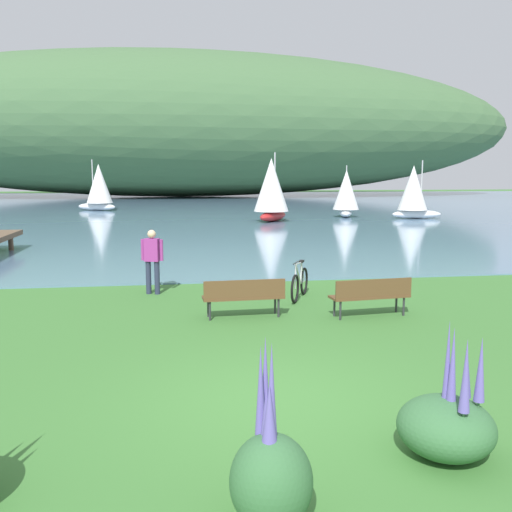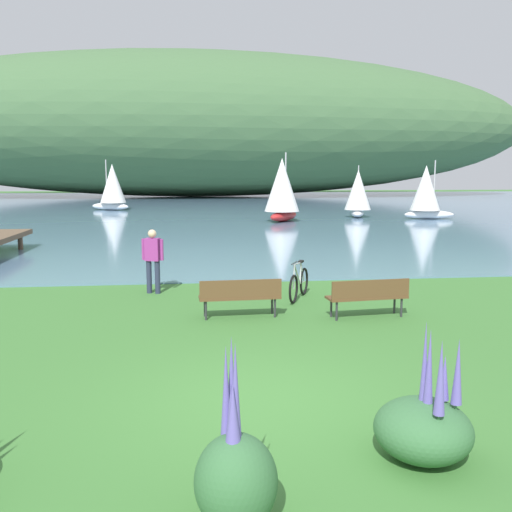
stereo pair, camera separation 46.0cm
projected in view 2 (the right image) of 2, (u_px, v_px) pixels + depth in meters
name	position (u px, v px, depth m)	size (l,w,h in m)	color
ground_plane	(258.00, 400.00, 7.85)	(200.00, 200.00, 0.00)	#3D7533
bay_water	(201.00, 206.00, 55.66)	(180.00, 80.00, 0.04)	#5B7F9E
distant_hillside	(195.00, 125.00, 76.84)	(95.40, 28.00, 19.48)	#42663D
park_bench_near_camera	(240.00, 295.00, 12.30)	(1.82, 0.56, 0.88)	brown
park_bench_further_along	(368.00, 295.00, 12.29)	(1.84, 0.67, 0.88)	brown
bicycle_leaning_near_bench	(299.00, 284.00, 14.17)	(0.82, 1.62, 1.01)	black
person_at_shoreline	(153.00, 257.00, 14.77)	(0.58, 0.33, 1.71)	#282D47
echium_bush_beside_closest	(424.00, 427.00, 6.19)	(1.09, 1.09, 1.57)	#386B3D
echium_bush_mid_cluster	(236.00, 474.00, 4.98)	(0.75, 0.75, 1.72)	#386B3D
sailboat_nearest_to_shore	(112.00, 186.00, 48.25)	(3.74, 3.00, 4.35)	white
sailboat_mid_bay	(426.00, 191.00, 38.79)	(3.54, 2.26, 4.06)	white
sailboat_toward_hillside	(282.00, 189.00, 36.71)	(3.20, 3.88, 4.54)	#B22323
sailboat_far_off	(358.00, 193.00, 40.32)	(2.36, 3.31, 3.74)	white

